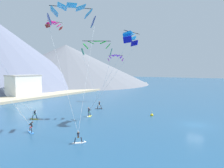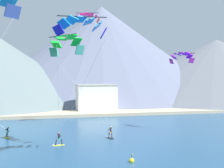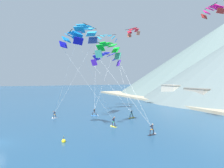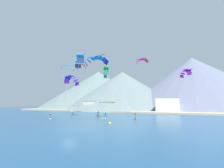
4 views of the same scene
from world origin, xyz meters
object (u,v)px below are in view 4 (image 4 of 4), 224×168
kitesurfer_near_lead (50,117)px  parafoil_kite_distant_mid_solo (186,72)px  parafoil_kite_near_lead (79,60)px  kitesurfer_near_trail (73,115)px  parafoil_kite_near_trail (68,67)px  kitesurfer_mid_center (105,116)px  kitesurfer_far_right (98,114)px  parafoil_kite_far_right (72,79)px  race_marker_buoy (110,123)px  parafoil_kite_mid_center (96,60)px  kitesurfer_far_left (135,117)px  parafoil_kite_distant_low_drift (142,60)px  parafoil_kite_distant_high_outer (81,66)px  parafoil_kite_far_left (106,71)px

kitesurfer_near_lead → parafoil_kite_distant_mid_solo: (33.49, 14.98, 12.05)m
parafoil_kite_near_lead → kitesurfer_near_lead: bearing=-131.3°
kitesurfer_near_trail → parafoil_kite_near_trail: (-8.70, 5.82, 18.30)m
kitesurfer_mid_center → kitesurfer_far_right: 9.97m
kitesurfer_near_trail → parafoil_kite_far_right: parafoil_kite_far_right is taller
parafoil_kite_near_trail → race_marker_buoy: bearing=-30.3°
kitesurfer_far_right → parafoil_kite_mid_center: (8.97, -14.80, 14.13)m
kitesurfer_far_right → parafoil_kite_near_trail: bearing=-177.8°
kitesurfer_mid_center → kitesurfer_far_right: size_ratio=1.03×
kitesurfer_far_left → parafoil_kite_near_trail: bearing=173.4°
kitesurfer_near_lead → parafoil_kite_distant_low_drift: size_ratio=0.33×
parafoil_kite_far_right → parafoil_kite_distant_high_outer: 12.42m
parafoil_kite_near_trail → parafoil_kite_distant_high_outer: bearing=90.5°
kitesurfer_far_left → parafoil_kite_distant_low_drift: bearing=96.1°
parafoil_kite_distant_mid_solo → race_marker_buoy: 24.99m
parafoil_kite_mid_center → race_marker_buoy: size_ratio=13.97×
parafoil_kite_far_right → parafoil_kite_distant_high_outer: parafoil_kite_distant_high_outer is taller
kitesurfer_far_left → parafoil_kite_far_right: size_ratio=0.14×
kitesurfer_near_trail → parafoil_kite_distant_mid_solo: size_ratio=0.40×
kitesurfer_far_left → parafoil_kite_mid_center: (-5.85, -10.91, 14.07)m
parafoil_kite_far_left → parafoil_kite_distant_mid_solo: 21.58m
kitesurfer_mid_center → kitesurfer_far_right: kitesurfer_mid_center is taller
kitesurfer_mid_center → parafoil_kite_distant_mid_solo: parafoil_kite_distant_mid_solo is taller
parafoil_kite_far_right → parafoil_kite_distant_low_drift: (24.42, 10.38, 6.79)m
kitesurfer_far_left → parafoil_kite_far_left: 15.19m
kitesurfer_far_right → race_marker_buoy: bearing=-50.6°
parafoil_kite_near_lead → kitesurfer_near_trail: bearing=144.5°
kitesurfer_near_lead → parafoil_kite_far_left: bearing=27.8°
kitesurfer_mid_center → parafoil_kite_mid_center: size_ratio=0.13×
kitesurfer_mid_center → parafoil_kite_distant_mid_solo: size_ratio=0.41×
race_marker_buoy → kitesurfer_mid_center: bearing=125.5°
kitesurfer_near_trail → parafoil_kite_far_right: 14.69m
parafoil_kite_distant_high_outer → parafoil_kite_near_lead: bearing=-51.3°
parafoil_kite_near_lead → parafoil_kite_near_trail: parafoil_kite_near_trail is taller
parafoil_kite_far_right → race_marker_buoy: parafoil_kite_far_right is taller
parafoil_kite_far_right → parafoil_kite_far_left: bearing=-19.3°
parafoil_kite_far_left → parafoil_kite_far_right: (-18.93, 6.62, 0.00)m
parafoil_kite_far_left → kitesurfer_far_left: bearing=33.5°
kitesurfer_near_lead → kitesurfer_far_left: (20.25, 11.60, 0.14)m
kitesurfer_far_left → parafoil_kite_near_lead: bearing=-158.5°
parafoil_kite_distant_low_drift → parafoil_kite_far_left: bearing=-107.9°
kitesurfer_far_right → parafoil_kite_near_lead: bearing=-93.3°
kitesurfer_mid_center → race_marker_buoy: (7.11, -9.96, -0.41)m
kitesurfer_near_trail → parafoil_kite_mid_center: parafoil_kite_mid_center is taller
parafoil_kite_near_lead → parafoil_kite_far_left: 9.65m
kitesurfer_mid_center → parafoil_kite_distant_mid_solo: (21.12, 6.66, 11.92)m
kitesurfer_mid_center → parafoil_kite_far_right: bearing=163.2°
kitesurfer_far_left → parafoil_kite_distant_mid_solo: 18.13m
parafoil_kite_distant_high_outer → parafoil_kite_distant_mid_solo: bearing=-10.4°
parafoil_kite_near_trail → parafoil_kite_distant_high_outer: (-0.07, 7.82, 2.36)m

